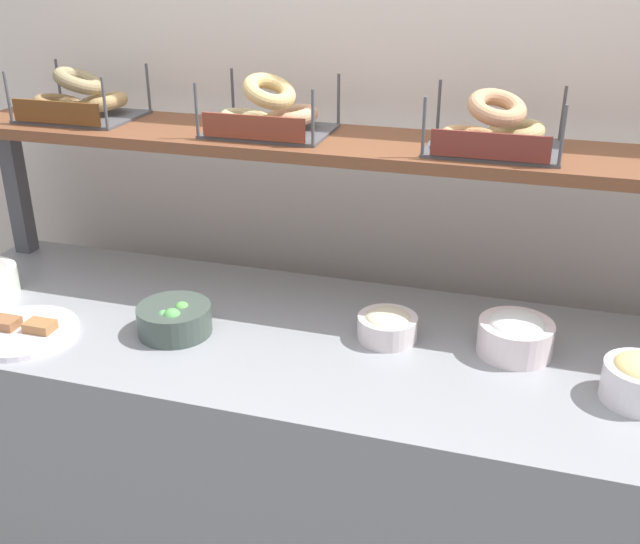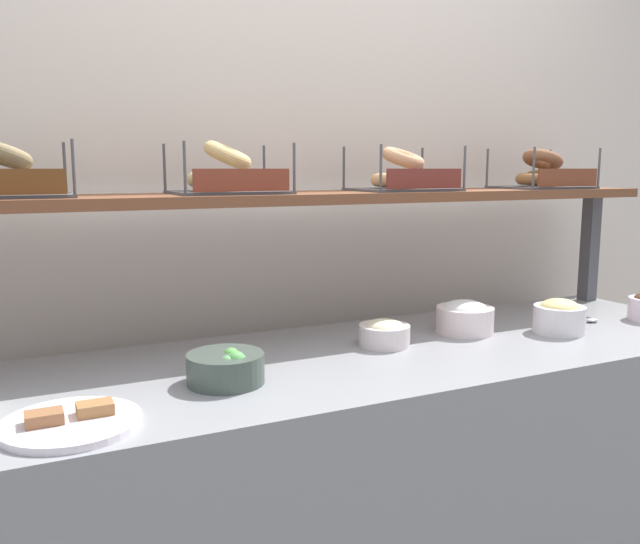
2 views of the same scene
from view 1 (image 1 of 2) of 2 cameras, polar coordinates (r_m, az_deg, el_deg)
back_wall at (r=2.17m, az=6.36°, el=9.68°), size 3.57×0.06×2.40m
deli_counter at (r=2.04m, az=2.26°, el=-15.90°), size 2.37×0.70×0.85m
shelf_riser_left at (r=2.43m, az=-22.38°, el=5.93°), size 0.05×0.05×0.40m
upper_shelf at (r=1.88m, az=4.81°, el=9.57°), size 2.33×0.32×0.03m
bowl_cream_cheese at (r=1.79m, az=14.88°, el=-4.66°), size 0.17×0.17×0.10m
bowl_veggie_mix at (r=1.85m, az=-11.18°, el=-3.59°), size 0.18×0.18×0.08m
bowl_egg_salad at (r=1.70m, az=23.52°, el=-7.59°), size 0.15×0.15×0.11m
bowl_potato_salad at (r=1.80m, az=5.24°, el=-4.10°), size 0.15×0.15×0.08m
serving_plate_white at (r=1.96m, az=-22.03°, el=-4.27°), size 0.27×0.27×0.04m
bagel_basket_everything at (r=2.23m, az=-18.07°, el=12.48°), size 0.31×0.24×0.15m
bagel_basket_plain at (r=1.96m, az=-3.98°, el=12.09°), size 0.32×0.25×0.15m
bagel_basket_sesame at (r=1.83m, az=13.28°, el=10.55°), size 0.31×0.26×0.14m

